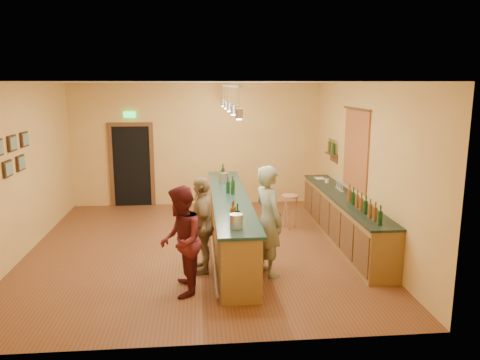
{
  "coord_description": "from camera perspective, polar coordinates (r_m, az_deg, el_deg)",
  "views": [
    {
      "loc": [
        0.02,
        -8.78,
        3.17
      ],
      "look_at": [
        0.84,
        0.2,
        1.31
      ],
      "focal_mm": 35.0,
      "sensor_mm": 36.0,
      "label": 1
    }
  ],
  "objects": [
    {
      "name": "ceiling",
      "position": [
        8.78,
        -5.48,
        11.78
      ],
      "size": [
        6.5,
        7.0,
        0.02
      ],
      "primitive_type": "cube",
      "color": "silver",
      "rests_on": "wall_back"
    },
    {
      "name": "floor",
      "position": [
        9.34,
        -5.1,
        -8.26
      ],
      "size": [
        7.0,
        7.0,
        0.0
      ],
      "primitive_type": "plane",
      "color": "brown",
      "rests_on": "ground"
    },
    {
      "name": "customer_b",
      "position": [
        7.98,
        -4.61,
        -5.45
      ],
      "size": [
        0.42,
        0.98,
        1.66
      ],
      "primitive_type": "imported",
      "rotation": [
        0.0,
        0.0,
        -1.55
      ],
      "color": "#997A51",
      "rests_on": "floor"
    },
    {
      "name": "tasting_bar",
      "position": [
        9.17,
        -1.24,
        -4.6
      ],
      "size": [
        0.73,
        5.1,
        1.38
      ],
      "color": "brown",
      "rests_on": "floor"
    },
    {
      "name": "tapestry",
      "position": [
        9.82,
        13.93,
        3.57
      ],
      "size": [
        0.03,
        1.4,
        1.6
      ],
      "primitive_type": "cube",
      "color": "#9B311F",
      "rests_on": "wall_right"
    },
    {
      "name": "doorway",
      "position": [
        12.55,
        -13.05,
        1.96
      ],
      "size": [
        1.15,
        0.09,
        2.48
      ],
      "color": "black",
      "rests_on": "wall_back"
    },
    {
      "name": "wall_back",
      "position": [
        12.38,
        -5.3,
        4.31
      ],
      "size": [
        6.5,
        0.02,
        3.2
      ],
      "primitive_type": "cube",
      "color": "tan",
      "rests_on": "floor"
    },
    {
      "name": "wall_front",
      "position": [
        5.51,
        -5.25,
        -4.98
      ],
      "size": [
        6.5,
        0.02,
        3.2
      ],
      "primitive_type": "cube",
      "color": "tan",
      "rests_on": "floor"
    },
    {
      "name": "picture_grid",
      "position": [
        8.74,
        -26.87,
        2.35
      ],
      "size": [
        0.06,
        2.2,
        0.7
      ],
      "primitive_type": null,
      "color": "#382111",
      "rests_on": "wall_left"
    },
    {
      "name": "wall_left",
      "position": [
        9.5,
        -25.28,
        1.0
      ],
      "size": [
        0.02,
        7.0,
        3.2
      ],
      "primitive_type": "cube",
      "color": "tan",
      "rests_on": "floor"
    },
    {
      "name": "wall_right",
      "position": [
        9.49,
        14.75,
        1.73
      ],
      "size": [
        0.02,
        7.0,
        3.2
      ],
      "primitive_type": "cube",
      "color": "tan",
      "rests_on": "floor"
    },
    {
      "name": "bartender",
      "position": [
        7.82,
        3.51,
        -4.98
      ],
      "size": [
        0.66,
        0.8,
        1.87
      ],
      "primitive_type": "imported",
      "rotation": [
        0.0,
        0.0,
        1.93
      ],
      "color": "gray",
      "rests_on": "floor"
    },
    {
      "name": "customer_a",
      "position": [
        7.16,
        -7.23,
        -7.41
      ],
      "size": [
        0.65,
        0.83,
        1.69
      ],
      "primitive_type": "imported",
      "rotation": [
        0.0,
        0.0,
        -1.58
      ],
      "color": "#59191E",
      "rests_on": "floor"
    },
    {
      "name": "bottle_shelf",
      "position": [
        11.24,
        11.12,
        3.73
      ],
      "size": [
        0.17,
        0.55,
        0.54
      ],
      "color": "#553619",
      "rests_on": "wall_right"
    },
    {
      "name": "back_counter",
      "position": [
        9.81,
        12.52,
        -4.52
      ],
      "size": [
        0.6,
        4.55,
        1.27
      ],
      "color": "brown",
      "rests_on": "floor"
    },
    {
      "name": "bar_stool",
      "position": [
        10.41,
        6.06,
        -2.64
      ],
      "size": [
        0.37,
        0.37,
        0.76
      ],
      "rotation": [
        0.0,
        0.0,
        0.3
      ],
      "color": "#945E43",
      "rests_on": "floor"
    },
    {
      "name": "pendant_track",
      "position": [
        8.81,
        -1.3,
        10.41
      ],
      "size": [
        0.11,
        4.6,
        0.5
      ],
      "color": "silver",
      "rests_on": "ceiling"
    }
  ]
}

